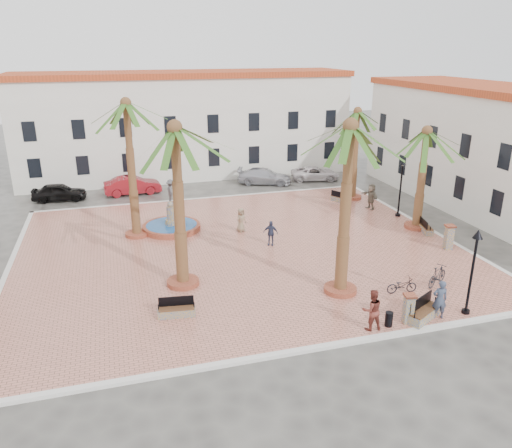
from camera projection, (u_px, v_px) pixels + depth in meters
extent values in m
plane|color=#56544F|center=(240.00, 250.00, 30.20)|extent=(120.00, 120.00, 0.00)
cube|color=tan|center=(240.00, 249.00, 30.18)|extent=(26.00, 22.00, 0.15)
cube|color=silver|center=(206.00, 199.00, 40.11)|extent=(26.30, 0.30, 0.16)
cube|color=silver|center=(308.00, 349.00, 20.24)|extent=(26.30, 0.30, 0.16)
cube|color=silver|center=(427.00, 228.00, 33.60)|extent=(0.30, 22.30, 0.16)
cube|color=silver|center=(6.00, 275.00, 26.75)|extent=(0.30, 22.30, 0.16)
cube|color=white|center=(186.00, 127.00, 46.74)|extent=(30.00, 7.00, 9.00)
cube|color=#B6421F|center=(184.00, 74.00, 45.14)|extent=(30.40, 7.40, 0.50)
cube|color=black|center=(35.00, 168.00, 40.92)|extent=(1.00, 0.12, 1.60)
cube|color=black|center=(83.00, 165.00, 41.91)|extent=(1.00, 0.12, 1.60)
cube|color=black|center=(128.00, 162.00, 42.90)|extent=(1.00, 0.12, 1.60)
cube|color=black|center=(172.00, 160.00, 43.88)|extent=(1.00, 0.12, 1.60)
cube|color=black|center=(214.00, 157.00, 44.87)|extent=(1.00, 0.12, 1.60)
cube|color=black|center=(254.00, 155.00, 45.86)|extent=(1.00, 0.12, 1.60)
cube|color=black|center=(292.00, 153.00, 46.85)|extent=(1.00, 0.12, 1.60)
cube|color=black|center=(329.00, 150.00, 47.84)|extent=(1.00, 0.12, 1.60)
cube|color=black|center=(29.00, 131.00, 39.90)|extent=(1.00, 0.12, 1.60)
cube|color=black|center=(78.00, 129.00, 40.89)|extent=(1.00, 0.12, 1.60)
cube|color=black|center=(125.00, 127.00, 41.88)|extent=(1.00, 0.12, 1.60)
cube|color=black|center=(170.00, 125.00, 42.87)|extent=(1.00, 0.12, 1.60)
cube|color=black|center=(213.00, 124.00, 43.86)|extent=(1.00, 0.12, 1.60)
cube|color=black|center=(254.00, 122.00, 44.85)|extent=(1.00, 0.12, 1.60)
cube|color=black|center=(293.00, 120.00, 45.83)|extent=(1.00, 0.12, 1.60)
cube|color=black|center=(331.00, 119.00, 46.82)|extent=(1.00, 0.12, 1.60)
cube|color=white|center=(502.00, 155.00, 35.84)|extent=(7.00, 26.00, 8.50)
cube|color=#B6421F|center=(512.00, 91.00, 34.32)|extent=(7.40, 26.40, 0.50)
cube|color=black|center=(497.00, 203.00, 31.96)|extent=(0.12, 1.00, 1.60)
cube|color=black|center=(460.00, 188.00, 35.31)|extent=(0.12, 1.00, 1.60)
cube|color=black|center=(429.00, 175.00, 38.67)|extent=(0.12, 1.00, 1.60)
cube|color=black|center=(403.00, 165.00, 42.02)|extent=(0.12, 1.00, 1.60)
cube|color=black|center=(380.00, 156.00, 45.38)|extent=(0.12, 1.00, 1.60)
cube|color=black|center=(505.00, 157.00, 30.94)|extent=(0.12, 1.00, 1.60)
cube|color=black|center=(466.00, 146.00, 34.29)|extent=(0.12, 1.00, 1.60)
cube|color=black|center=(433.00, 137.00, 37.65)|extent=(0.12, 1.00, 1.60)
cube|color=black|center=(406.00, 129.00, 41.00)|extent=(0.12, 1.00, 1.60)
cube|color=black|center=(383.00, 123.00, 44.36)|extent=(0.12, 1.00, 1.60)
cylinder|color=#A84C33|center=(172.00, 227.00, 33.08)|extent=(3.80, 3.80, 0.36)
cylinder|color=#194C8C|center=(172.00, 225.00, 33.03)|extent=(3.35, 3.35, 0.05)
cylinder|color=gray|center=(171.00, 225.00, 33.02)|extent=(0.81, 0.81, 0.72)
cylinder|color=gray|center=(171.00, 214.00, 32.78)|extent=(0.54, 0.54, 1.09)
sphere|color=gray|center=(170.00, 204.00, 32.55)|extent=(0.40, 0.40, 0.40)
cylinder|color=#A84C33|center=(137.00, 234.00, 32.11)|extent=(1.49, 1.49, 0.22)
cylinder|color=brown|center=(132.00, 170.00, 30.69)|extent=(0.48, 0.48, 8.17)
sphere|color=brown|center=(126.00, 103.00, 29.31)|extent=(0.65, 0.65, 0.65)
cylinder|color=#A84C33|center=(183.00, 282.00, 25.56)|extent=(1.65, 1.65, 0.25)
cylinder|color=brown|center=(179.00, 208.00, 24.20)|extent=(0.54, 0.54, 7.77)
sphere|color=brown|center=(175.00, 127.00, 22.89)|extent=(0.72, 0.72, 0.72)
cylinder|color=#A84C33|center=(340.00, 289.00, 24.81)|extent=(1.62, 1.62, 0.24)
cylinder|color=brown|center=(345.00, 211.00, 23.42)|extent=(0.53, 0.53, 7.98)
sphere|color=brown|center=(351.00, 125.00, 22.07)|extent=(0.71, 0.71, 0.71)
cylinder|color=#A84C33|center=(416.00, 226.00, 33.51)|extent=(1.56, 1.56, 0.23)
cylinder|color=brown|center=(422.00, 179.00, 32.41)|extent=(0.51, 0.51, 6.26)
sphere|color=brown|center=(427.00, 131.00, 31.35)|extent=(0.68, 0.68, 0.68)
cylinder|color=#A84C33|center=(352.00, 197.00, 39.92)|extent=(1.49, 1.49, 0.22)
cylinder|color=brown|center=(355.00, 154.00, 38.76)|extent=(0.48, 0.48, 6.66)
sphere|color=brown|center=(358.00, 111.00, 37.63)|extent=(0.65, 0.65, 0.65)
cube|color=gray|center=(177.00, 312.00, 22.53)|extent=(1.73, 0.73, 0.37)
cube|color=#56351E|center=(176.00, 308.00, 22.45)|extent=(1.63, 0.67, 0.06)
cube|color=black|center=(176.00, 301.00, 22.56)|extent=(1.58, 0.25, 0.47)
cylinder|color=black|center=(158.00, 307.00, 22.30)|extent=(0.05, 0.05, 0.28)
cylinder|color=black|center=(194.00, 305.00, 22.53)|extent=(0.05, 0.05, 0.28)
cube|color=gray|center=(424.00, 315.00, 22.26)|extent=(2.02, 1.45, 0.44)
cube|color=#56351E|center=(425.00, 310.00, 22.17)|extent=(1.90, 1.36, 0.07)
cube|color=black|center=(421.00, 302.00, 22.23)|extent=(1.67, 0.92, 0.55)
cylinder|color=black|center=(415.00, 315.00, 21.52)|extent=(0.05, 0.05, 0.33)
cylinder|color=black|center=(435.00, 300.00, 22.74)|extent=(0.05, 0.05, 0.33)
cube|color=gray|center=(425.00, 229.00, 32.73)|extent=(0.94, 1.78, 0.38)
cube|color=#56351E|center=(426.00, 226.00, 32.65)|extent=(0.87, 1.68, 0.06)
cube|color=black|center=(423.00, 222.00, 32.56)|extent=(0.45, 1.57, 0.47)
cylinder|color=black|center=(430.00, 229.00, 31.86)|extent=(0.05, 0.05, 0.28)
cylinder|color=black|center=(422.00, 220.00, 33.37)|extent=(0.05, 0.05, 0.28)
cube|color=gray|center=(341.00, 200.00, 38.99)|extent=(1.22, 1.66, 0.36)
cube|color=#56351E|center=(341.00, 197.00, 38.92)|extent=(1.14, 1.56, 0.05)
cube|color=black|center=(339.00, 195.00, 38.70)|extent=(0.79, 1.36, 0.45)
cylinder|color=black|center=(349.00, 198.00, 38.38)|extent=(0.05, 0.05, 0.27)
cylinder|color=black|center=(333.00, 194.00, 39.39)|extent=(0.05, 0.05, 0.27)
cylinder|color=black|center=(466.00, 311.00, 22.83)|extent=(0.36, 0.36, 0.16)
cylinder|color=black|center=(471.00, 275.00, 22.21)|extent=(0.12, 0.12, 3.63)
cone|color=black|center=(478.00, 234.00, 21.55)|extent=(0.44, 0.44, 0.40)
sphere|color=beige|center=(478.00, 237.00, 21.60)|extent=(0.24, 0.24, 0.24)
cylinder|color=black|center=(398.00, 215.00, 35.81)|extent=(0.37, 0.37, 0.16)
cylinder|color=black|center=(400.00, 190.00, 35.17)|extent=(0.12, 0.12, 3.70)
cone|color=black|center=(403.00, 162.00, 34.49)|extent=(0.45, 0.45, 0.41)
sphere|color=beige|center=(403.00, 164.00, 34.55)|extent=(0.25, 0.25, 0.25)
cube|color=gray|center=(408.00, 310.00, 21.85)|extent=(0.46, 0.46, 1.28)
cube|color=#A84C33|center=(410.00, 296.00, 21.62)|extent=(0.58, 0.58, 0.10)
cube|color=gray|center=(181.00, 194.00, 38.77)|extent=(0.47, 0.47, 1.32)
cube|color=#A84C33|center=(180.00, 185.00, 38.53)|extent=(0.58, 0.58, 0.10)
cube|color=gray|center=(449.00, 238.00, 29.78)|extent=(0.51, 0.51, 1.42)
cube|color=#A84C33|center=(450.00, 226.00, 29.52)|extent=(0.63, 0.63, 0.11)
cylinder|color=black|center=(389.00, 319.00, 21.70)|extent=(0.34, 0.34, 0.66)
imported|color=#374057|center=(440.00, 299.00, 22.15)|extent=(0.76, 0.59, 1.84)
imported|color=black|center=(402.00, 285.00, 24.59)|extent=(1.60, 0.71, 0.81)
imported|color=maroon|center=(372.00, 310.00, 21.26)|extent=(0.96, 0.78, 1.86)
imported|color=black|center=(437.00, 276.00, 25.34)|extent=(1.79, 1.28, 1.06)
imported|color=#8A7258|center=(241.00, 220.00, 32.57)|extent=(0.93, 0.86, 1.60)
imported|color=#313955|center=(271.00, 233.00, 30.39)|extent=(0.98, 0.76, 1.55)
imported|color=#4A4A4E|center=(171.00, 191.00, 38.49)|extent=(0.91, 1.31, 1.86)
imported|color=#706655|center=(371.00, 196.00, 37.09)|extent=(0.84, 1.84, 1.92)
imported|color=black|center=(59.00, 192.00, 39.66)|extent=(4.24, 1.96, 1.41)
imported|color=maroon|center=(133.00, 185.00, 41.34)|extent=(4.71, 1.91, 1.52)
imported|color=#B4B5BE|center=(265.00, 176.00, 44.45)|extent=(5.15, 3.63, 1.38)
imported|color=silver|center=(315.00, 174.00, 45.72)|extent=(4.76, 2.95, 1.23)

